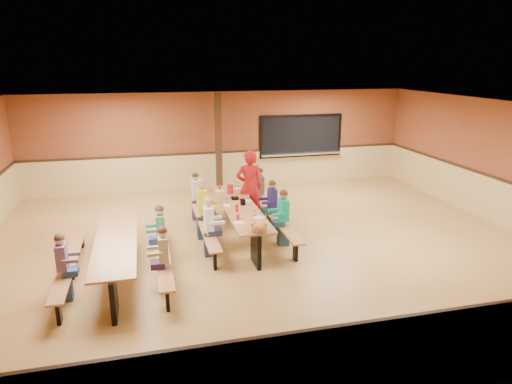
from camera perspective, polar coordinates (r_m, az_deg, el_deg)
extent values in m
plane|color=olive|center=(10.07, 0.77, -6.74)|extent=(12.00, 12.00, 0.00)
cube|color=brown|center=(14.37, -4.30, 6.44)|extent=(12.00, 0.04, 3.00)
cube|color=brown|center=(5.21, 15.23, -12.11)|extent=(12.00, 0.04, 3.00)
cube|color=brown|center=(12.50, 28.51, 3.04)|extent=(0.04, 10.00, 3.00)
cube|color=white|center=(9.32, 0.84, 10.51)|extent=(12.00, 10.00, 0.04)
cube|color=black|center=(14.98, 5.63, 7.01)|extent=(2.60, 0.06, 1.20)
cube|color=silver|center=(15.00, 5.69, 4.80)|extent=(2.70, 0.28, 0.06)
cube|color=#311D10|center=(13.76, -4.70, 6.00)|extent=(0.18, 0.18, 3.00)
cube|color=#B07046|center=(10.35, -2.09, -1.85)|extent=(0.75, 3.60, 0.04)
cube|color=black|center=(9.06, -0.02, -7.03)|extent=(0.08, 0.60, 0.70)
cube|color=black|center=(11.91, -3.61, -1.30)|extent=(0.08, 0.60, 0.70)
cube|color=#B07046|center=(10.31, -6.57, -3.70)|extent=(0.26, 3.60, 0.04)
cube|color=black|center=(10.39, -6.53, -4.87)|extent=(0.06, 0.18, 0.41)
cube|color=#B07046|center=(10.63, 2.29, -2.99)|extent=(0.26, 3.60, 0.04)
cube|color=black|center=(10.70, 2.28, -4.13)|extent=(0.06, 0.18, 0.41)
cube|color=#B07046|center=(8.94, -17.08, -5.55)|extent=(0.75, 3.60, 0.04)
cube|color=black|center=(7.68, -17.37, -12.31)|extent=(0.08, 0.60, 0.70)
cube|color=black|center=(10.52, -16.55, -4.36)|extent=(0.08, 0.60, 0.70)
cube|color=#B07046|center=(9.14, -22.13, -7.52)|extent=(0.26, 3.60, 0.04)
cube|color=black|center=(9.23, -21.98, -8.80)|extent=(0.06, 0.18, 0.41)
cube|color=#B07046|center=(9.03, -11.67, -6.90)|extent=(0.26, 3.60, 0.04)
cube|color=black|center=(9.12, -11.59, -8.20)|extent=(0.06, 0.18, 0.41)
imported|color=#A91313|center=(11.27, -0.83, 0.69)|extent=(0.68, 0.46, 1.82)
cylinder|color=red|center=(11.28, -3.25, 0.36)|extent=(0.16, 0.16, 0.22)
cube|color=black|center=(10.41, -1.67, -1.24)|extent=(0.10, 0.14, 0.13)
cylinder|color=yellow|center=(10.14, -3.11, -1.62)|extent=(0.06, 0.06, 0.17)
cylinder|color=#B2140F|center=(9.91, -2.42, -2.03)|extent=(0.06, 0.06, 0.17)
cube|color=black|center=(10.82, -2.68, -0.76)|extent=(0.16, 0.16, 0.06)
cube|color=#B07046|center=(10.74, -2.70, 0.67)|extent=(0.02, 0.09, 0.50)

